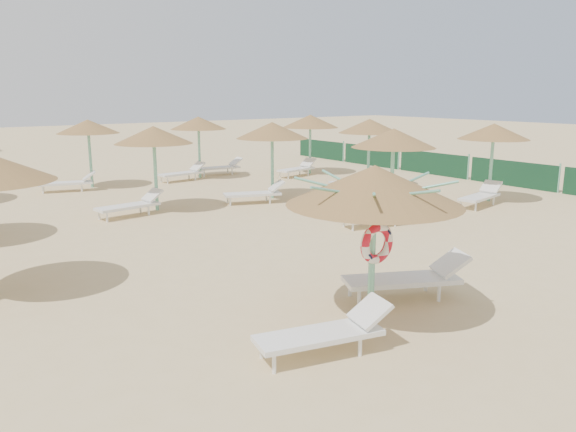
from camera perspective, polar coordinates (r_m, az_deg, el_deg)
ground at (r=9.84m, az=6.91°, el=-9.52°), size 120.00×120.00×0.00m
main_palapa at (r=9.03m, az=8.77°, el=3.00°), size 2.84×2.84×2.54m
lounger_main_a at (r=8.16m, az=4.02°, el=-11.62°), size 2.06×1.03×0.72m
lounger_main_b at (r=10.46m, az=12.25°, el=-6.10°), size 2.32×1.58×0.82m
palapa_field at (r=18.97m, az=-9.92°, el=8.17°), size 19.00×13.46×2.71m
windbreak_fence at (r=26.39m, az=14.58°, el=5.17°), size 0.08×19.84×1.10m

